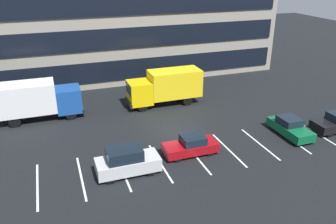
# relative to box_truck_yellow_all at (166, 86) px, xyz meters

# --- Properties ---
(ground_plane) EXTENTS (120.00, 120.00, 0.00)m
(ground_plane) POSITION_rel_box_truck_yellow_all_xyz_m (-1.31, -6.02, -1.96)
(ground_plane) COLOR black
(office_building) EXTENTS (37.34, 10.17, 18.00)m
(office_building) POSITION_rel_box_truck_yellow_all_xyz_m (-1.31, 11.93, 7.04)
(office_building) COLOR gray
(office_building) RESTS_ON ground_plane
(lot_markings) EXTENTS (22.54, 5.40, 0.01)m
(lot_markings) POSITION_rel_box_truck_yellow_all_xyz_m (-1.31, -10.51, -1.96)
(lot_markings) COLOR silver
(lot_markings) RESTS_ON ground_plane
(box_truck_yellow_all) EXTENTS (7.51, 2.49, 3.48)m
(box_truck_yellow_all) POSITION_rel_box_truck_yellow_all_xyz_m (0.00, 0.00, 0.00)
(box_truck_yellow_all) COLOR yellow
(box_truck_yellow_all) RESTS_ON ground_plane
(box_truck_blue) EXTENTS (7.64, 2.53, 3.54)m
(box_truck_blue) POSITION_rel_box_truck_yellow_all_xyz_m (-12.24, 0.41, 0.03)
(box_truck_blue) COLOR #194799
(box_truck_blue) RESTS_ON ground_plane
(sedan_maroon) EXTENTS (4.10, 1.72, 1.47)m
(sedan_maroon) POSITION_rel_box_truck_yellow_all_xyz_m (-1.53, -10.09, -1.26)
(sedan_maroon) COLOR maroon
(sedan_maroon) RESTS_ON ground_plane
(suv_silver) EXTENTS (4.31, 1.83, 1.95)m
(suv_silver) POSITION_rel_box_truck_yellow_all_xyz_m (-6.65, -11.06, -1.02)
(suv_silver) COLOR silver
(suv_silver) RESTS_ON ground_plane
(sedan_forest) EXTENTS (1.77, 4.23, 1.51)m
(sedan_forest) POSITION_rel_box_truck_yellow_all_xyz_m (7.49, -9.98, -1.24)
(sedan_forest) COLOR #0C5933
(sedan_forest) RESTS_ON ground_plane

